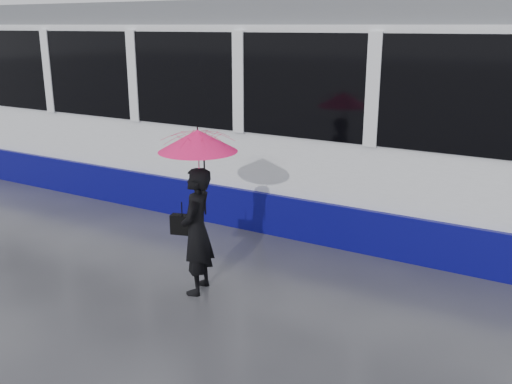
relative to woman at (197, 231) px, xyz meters
The scene contains 5 objects.
ground 1.18m from the woman, 62.67° to the left, with size 90.00×90.00×0.00m, color #2E2E33.
rails 3.42m from the woman, 82.77° to the left, with size 34.00×1.51×0.02m.
woman is the anchor object (origin of this frame).
umbrella 0.89m from the woman, ahead, with size 1.08×1.08×1.00m.
handbag 0.22m from the woman, behind, with size 0.29×0.19×0.41m.
Camera 1 is at (3.26, -5.72, 3.00)m, focal length 40.00 mm.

